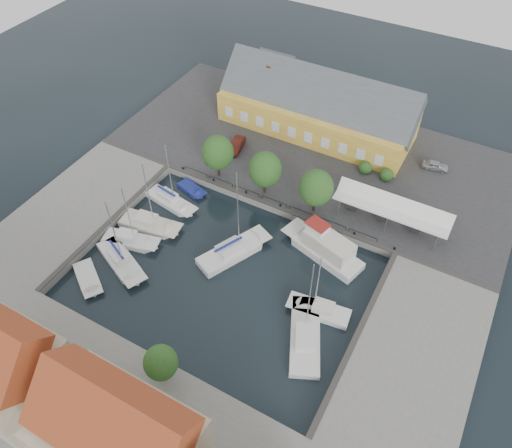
{
  "coord_description": "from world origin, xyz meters",
  "views": [
    {
      "loc": [
        20.16,
        -30.5,
        45.57
      ],
      "look_at": [
        0.0,
        6.0,
        1.5
      ],
      "focal_mm": 35.0,
      "sensor_mm": 36.0,
      "label": 1
    }
  ],
  "objects_px": {
    "west_boat_c": "(130,241)",
    "car_silver": "(435,165)",
    "west_boat_a": "(171,202)",
    "warehouse": "(314,107)",
    "launch_nw": "(192,190)",
    "car_red": "(237,145)",
    "trawler": "(325,249)",
    "west_boat_b": "(149,225)",
    "launch_sw": "(88,279)",
    "center_sailboat": "(233,252)",
    "east_boat_b": "(320,311)",
    "tent_canopy": "(393,207)",
    "east_boat_c": "(305,339)",
    "west_boat_d": "(121,261)"
  },
  "relations": [
    {
      "from": "launch_nw",
      "to": "center_sailboat",
      "type": "bearing_deg",
      "value": -33.38
    },
    {
      "from": "trawler",
      "to": "west_boat_b",
      "type": "distance_m",
      "value": 21.9
    },
    {
      "from": "west_boat_c",
      "to": "car_silver",
      "type": "bearing_deg",
      "value": 46.54
    },
    {
      "from": "car_silver",
      "to": "launch_sw",
      "type": "bearing_deg",
      "value": 130.1
    },
    {
      "from": "launch_nw",
      "to": "west_boat_d",
      "type": "bearing_deg",
      "value": -90.69
    },
    {
      "from": "tent_canopy",
      "to": "car_red",
      "type": "height_order",
      "value": "tent_canopy"
    },
    {
      "from": "trawler",
      "to": "west_boat_b",
      "type": "relative_size",
      "value": 1.0
    },
    {
      "from": "launch_sw",
      "to": "launch_nw",
      "type": "relative_size",
      "value": 1.23
    },
    {
      "from": "center_sailboat",
      "to": "launch_nw",
      "type": "distance_m",
      "value": 12.65
    },
    {
      "from": "west_boat_b",
      "to": "west_boat_d",
      "type": "relative_size",
      "value": 0.97
    },
    {
      "from": "trawler",
      "to": "west_boat_c",
      "type": "distance_m",
      "value": 23.43
    },
    {
      "from": "warehouse",
      "to": "car_silver",
      "type": "distance_m",
      "value": 19.03
    },
    {
      "from": "east_boat_c",
      "to": "warehouse",
      "type": "bearing_deg",
      "value": 113.34
    },
    {
      "from": "car_silver",
      "to": "west_boat_b",
      "type": "relative_size",
      "value": 0.33
    },
    {
      "from": "east_boat_b",
      "to": "west_boat_c",
      "type": "relative_size",
      "value": 0.98
    },
    {
      "from": "warehouse",
      "to": "launch_nw",
      "type": "xyz_separation_m",
      "value": [
        -8.67,
        -19.83,
        -4.34
      ]
    },
    {
      "from": "car_silver",
      "to": "launch_sw",
      "type": "distance_m",
      "value": 47.33
    },
    {
      "from": "car_red",
      "to": "east_boat_c",
      "type": "distance_m",
      "value": 31.36
    },
    {
      "from": "tent_canopy",
      "to": "center_sailboat",
      "type": "relative_size",
      "value": 1.09
    },
    {
      "from": "center_sailboat",
      "to": "warehouse",
      "type": "bearing_deg",
      "value": 94.04
    },
    {
      "from": "car_silver",
      "to": "west_boat_b",
      "type": "bearing_deg",
      "value": 122.09
    },
    {
      "from": "west_boat_a",
      "to": "west_boat_c",
      "type": "bearing_deg",
      "value": -91.85
    },
    {
      "from": "car_red",
      "to": "launch_sw",
      "type": "height_order",
      "value": "car_red"
    },
    {
      "from": "west_boat_d",
      "to": "launch_sw",
      "type": "relative_size",
      "value": 1.93
    },
    {
      "from": "center_sailboat",
      "to": "west_boat_a",
      "type": "distance_m",
      "value": 12.11
    },
    {
      "from": "center_sailboat",
      "to": "trawler",
      "type": "distance_m",
      "value": 10.86
    },
    {
      "from": "east_boat_b",
      "to": "center_sailboat",
      "type": "bearing_deg",
      "value": 168.48
    },
    {
      "from": "tent_canopy",
      "to": "car_silver",
      "type": "distance_m",
      "value": 13.29
    },
    {
      "from": "west_boat_d",
      "to": "center_sailboat",
      "type": "bearing_deg",
      "value": 34.77
    },
    {
      "from": "center_sailboat",
      "to": "east_boat_b",
      "type": "distance_m",
      "value": 12.66
    },
    {
      "from": "car_red",
      "to": "west_boat_a",
      "type": "bearing_deg",
      "value": -112.41
    },
    {
      "from": "west_boat_b",
      "to": "west_boat_d",
      "type": "height_order",
      "value": "west_boat_d"
    },
    {
      "from": "car_red",
      "to": "trawler",
      "type": "bearing_deg",
      "value": -42.64
    },
    {
      "from": "east_boat_b",
      "to": "launch_nw",
      "type": "height_order",
      "value": "east_boat_b"
    },
    {
      "from": "warehouse",
      "to": "center_sailboat",
      "type": "xyz_separation_m",
      "value": [
        1.89,
        -26.78,
        -4.06
      ]
    },
    {
      "from": "car_silver",
      "to": "trawler",
      "type": "bearing_deg",
      "value": 148.72
    },
    {
      "from": "east_boat_c",
      "to": "launch_nw",
      "type": "bearing_deg",
      "value": 149.94
    },
    {
      "from": "east_boat_c",
      "to": "west_boat_c",
      "type": "height_order",
      "value": "east_boat_c"
    },
    {
      "from": "west_boat_a",
      "to": "west_boat_d",
      "type": "bearing_deg",
      "value": -85.63
    },
    {
      "from": "launch_sw",
      "to": "launch_nw",
      "type": "distance_m",
      "value": 18.26
    },
    {
      "from": "car_red",
      "to": "east_boat_c",
      "type": "height_order",
      "value": "east_boat_c"
    },
    {
      "from": "car_red",
      "to": "west_boat_d",
      "type": "distance_m",
      "value": 24.01
    },
    {
      "from": "car_red",
      "to": "west_boat_a",
      "type": "relative_size",
      "value": 0.4
    },
    {
      "from": "warehouse",
      "to": "car_red",
      "type": "bearing_deg",
      "value": -124.89
    },
    {
      "from": "launch_sw",
      "to": "tent_canopy",
      "type": "bearing_deg",
      "value": 41.6
    },
    {
      "from": "west_boat_a",
      "to": "west_boat_d",
      "type": "height_order",
      "value": "west_boat_d"
    },
    {
      "from": "center_sailboat",
      "to": "west_boat_d",
      "type": "distance_m",
      "value": 13.07
    },
    {
      "from": "warehouse",
      "to": "car_silver",
      "type": "relative_size",
      "value": 7.96
    },
    {
      "from": "warehouse",
      "to": "west_boat_c",
      "type": "relative_size",
      "value": 2.92
    },
    {
      "from": "east_boat_b",
      "to": "west_boat_c",
      "type": "distance_m",
      "value": 24.32
    }
  ]
}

